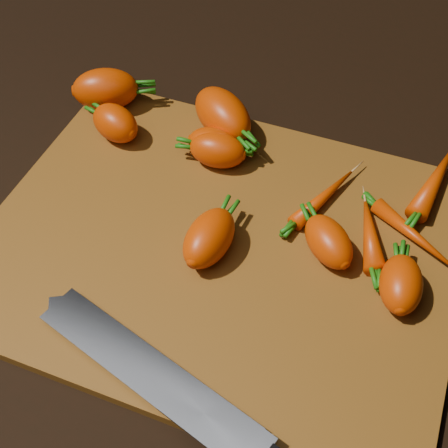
% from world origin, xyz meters
% --- Properties ---
extents(ground, '(2.00, 2.00, 0.01)m').
position_xyz_m(ground, '(0.00, 0.00, -0.01)').
color(ground, black).
extents(cutting_board, '(0.50, 0.40, 0.01)m').
position_xyz_m(cutting_board, '(0.00, 0.00, 0.01)').
color(cutting_board, brown).
rests_on(cutting_board, ground).
extents(carrot_0, '(0.10, 0.08, 0.05)m').
position_xyz_m(carrot_0, '(-0.22, 0.16, 0.04)').
color(carrot_0, '#CA3803').
rests_on(carrot_0, cutting_board).
extents(carrot_1, '(0.08, 0.06, 0.04)m').
position_xyz_m(carrot_1, '(-0.18, 0.11, 0.03)').
color(carrot_1, '#CA3803').
rests_on(carrot_1, cutting_board).
extents(carrot_2, '(0.11, 0.10, 0.05)m').
position_xyz_m(carrot_2, '(-0.06, 0.17, 0.04)').
color(carrot_2, '#CA3803').
rests_on(carrot_2, cutting_board).
extents(carrot_3, '(0.05, 0.08, 0.05)m').
position_xyz_m(carrot_3, '(-0.01, -0.02, 0.03)').
color(carrot_3, '#CA3803').
rests_on(carrot_3, cutting_board).
extents(carrot_4, '(0.07, 0.05, 0.04)m').
position_xyz_m(carrot_4, '(-0.05, 0.11, 0.03)').
color(carrot_4, '#CA3803').
rests_on(carrot_4, cutting_board).
extents(carrot_5, '(0.06, 0.04, 0.04)m').
position_xyz_m(carrot_5, '(-0.06, 0.12, 0.03)').
color(carrot_5, '#CA3803').
rests_on(carrot_5, cutting_board).
extents(carrot_6, '(0.08, 0.08, 0.04)m').
position_xyz_m(carrot_6, '(0.11, 0.03, 0.03)').
color(carrot_6, '#CA3803').
rests_on(carrot_6, cutting_board).
extents(carrot_7, '(0.05, 0.12, 0.03)m').
position_xyz_m(carrot_7, '(0.20, 0.16, 0.02)').
color(carrot_7, '#CA3803').
rests_on(carrot_7, cutting_board).
extents(carrot_8, '(0.10, 0.07, 0.02)m').
position_xyz_m(carrot_8, '(0.19, 0.08, 0.02)').
color(carrot_8, '#CA3803').
rests_on(carrot_8, cutting_board).
extents(carrot_9, '(0.05, 0.10, 0.02)m').
position_xyz_m(carrot_9, '(0.15, 0.06, 0.02)').
color(carrot_9, '#CA3803').
rests_on(carrot_9, cutting_board).
extents(carrot_10, '(0.05, 0.07, 0.04)m').
position_xyz_m(carrot_10, '(0.19, -0.00, 0.03)').
color(carrot_10, '#CA3803').
rests_on(carrot_10, cutting_board).
extents(carrot_11, '(0.06, 0.11, 0.02)m').
position_xyz_m(carrot_11, '(0.09, 0.09, 0.02)').
color(carrot_11, '#CA3803').
rests_on(carrot_11, cutting_board).
extents(knife, '(0.37, 0.14, 0.02)m').
position_xyz_m(knife, '(0.02, -0.18, 0.02)').
color(knife, gray).
rests_on(knife, cutting_board).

